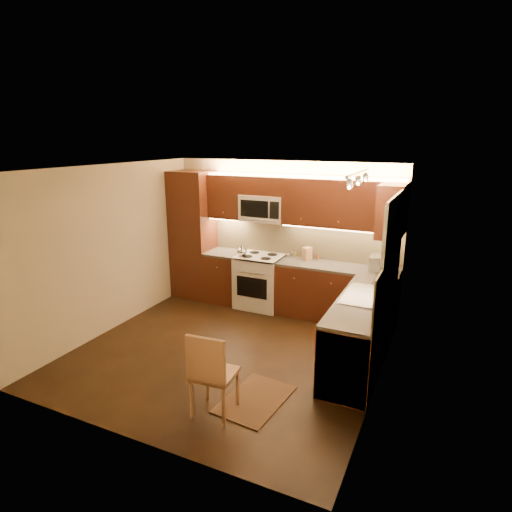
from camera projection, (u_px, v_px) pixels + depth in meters
The scene contains 37 objects.
floor at pixel (230, 351), 5.96m from camera, with size 4.00×4.00×0.01m, color black.
ceiling at pixel (226, 168), 5.29m from camera, with size 4.00×4.00×0.01m, color beige.
wall_back at pixel (284, 235), 7.37m from camera, with size 4.00×0.01×2.50m, color #C0B38D.
wall_front at pixel (123, 322), 3.88m from camera, with size 4.00×0.01×2.50m, color #C0B38D.
wall_left at pixel (111, 249), 6.44m from camera, with size 0.01×4.00×2.50m, color #C0B38D.
wall_right at pixel (384, 286), 4.81m from camera, with size 0.01×4.00×2.50m, color #C0B38D.
pantry at pixel (193, 235), 7.81m from camera, with size 0.70×0.60×2.30m, color #45180E.
base_cab_back_left at pixel (226, 277), 7.73m from camera, with size 0.62×0.60×0.86m, color #45180E.
counter_back_left at pixel (225, 253), 7.61m from camera, with size 0.62×0.60×0.04m, color #33302E.
base_cab_back_right at pixel (336, 294), 6.91m from camera, with size 1.92×0.60×0.86m, color #45180E.
counter_back_right at pixel (337, 267), 6.79m from camera, with size 1.92×0.60×0.04m, color #33302E.
base_cab_right at pixel (360, 334), 5.50m from camera, with size 0.60×2.00×0.86m, color #45180E.
counter_right at pixel (362, 301), 5.38m from camera, with size 0.60×2.00×0.04m, color #33302E.
dishwasher at pixel (347, 358), 4.89m from camera, with size 0.58×0.60×0.84m, color silver.
backsplash_back at pixel (303, 240), 7.24m from camera, with size 3.30×0.02×0.60m, color tan.
backsplash_right at pixel (388, 280), 5.18m from camera, with size 0.02×2.00×0.60m, color tan.
upper_cab_back_left at pixel (228, 196), 7.46m from camera, with size 0.62×0.35×0.75m, color #45180E.
upper_cab_back_right at pixel (343, 204), 6.63m from camera, with size 1.92×0.35×0.75m, color #45180E.
upper_cab_bridge at pixel (264, 186), 7.12m from camera, with size 0.76×0.35×0.31m, color #45180E.
upper_cab_right_corner at pixel (391, 211), 5.94m from camera, with size 0.35×0.50×0.75m, color #45180E.
stove at pixel (260, 281), 7.42m from camera, with size 0.76×0.65×0.92m, color silver, non-canonical shape.
microwave at pixel (263, 208), 7.20m from camera, with size 0.76×0.38×0.44m, color silver, non-canonical shape.
window_frame at pixel (392, 245), 5.21m from camera, with size 0.03×1.44×1.24m, color silver.
window_blinds at pixel (391, 245), 5.21m from camera, with size 0.02×1.36×1.16m, color silver.
sink at pixel (365, 290), 5.49m from camera, with size 0.52×0.86×0.15m, color silver, non-canonical shape.
faucet at pixel (380, 287), 5.40m from camera, with size 0.20×0.04×0.30m, color silver, non-canonical shape.
track_light_bar at pixel (359, 173), 5.02m from camera, with size 0.04×1.20×0.03m, color silver.
kettle at pixel (242, 250), 7.26m from camera, with size 0.17×0.17×0.20m, color silver, non-canonical shape.
toaster_oven at pixel (383, 264), 6.50m from camera, with size 0.39×0.29×0.24m, color silver.
knife_block at pixel (307, 254), 7.10m from camera, with size 0.10×0.15×0.21m, color #936742.
spice_jar_a at pixel (293, 254), 7.32m from camera, with size 0.05×0.05×0.09m, color silver.
spice_jar_b at pixel (295, 255), 7.27m from camera, with size 0.05×0.05×0.09m, color olive.
spice_jar_c at pixel (289, 255), 7.23m from camera, with size 0.04×0.04×0.09m, color silver.
spice_jar_d at pixel (318, 257), 7.14m from camera, with size 0.04×0.04×0.09m, color #94562C.
soap_bottle at pixel (391, 277), 5.90m from camera, with size 0.10×0.10×0.22m, color silver.
rug at pixel (255, 399), 4.84m from camera, with size 0.61×0.92×0.01m, color black.
dining_chair at pixel (215, 372), 4.51m from camera, with size 0.43×0.43×0.97m, color #936742, non-canonical shape.
Camera 1 is at (2.61, -4.73, 2.87)m, focal length 30.03 mm.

